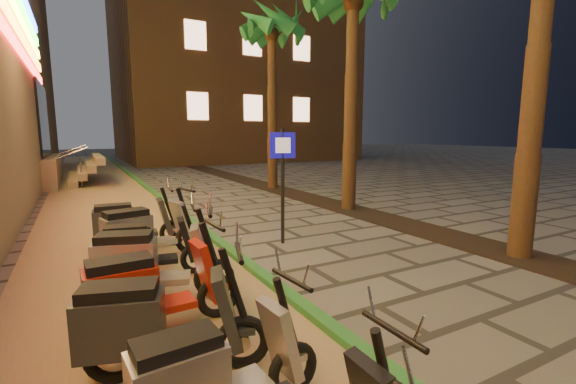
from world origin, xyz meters
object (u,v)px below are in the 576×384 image
scooter_8 (148,263)px  scooter_10 (143,232)px  scooter_11 (129,224)px  scooter_9 (145,248)px  scooter_6 (152,325)px  scooter_7 (147,290)px  pedestrian_sign (283,170)px  scooter_5 (210,374)px

scooter_8 → scooter_10: size_ratio=0.99×
scooter_8 → scooter_11: size_ratio=1.04×
scooter_9 → scooter_11: 1.68m
scooter_6 → scooter_7: scooter_7 is taller
scooter_6 → scooter_10: size_ratio=0.95×
pedestrian_sign → scooter_6: bearing=-118.2°
scooter_6 → scooter_9: (0.31, 2.56, -0.03)m
scooter_5 → scooter_6: scooter_6 is taller
scooter_9 → scooter_10: 0.81m
scooter_7 → scooter_10: size_ratio=0.96×
scooter_6 → scooter_7: (0.08, 0.82, 0.00)m
scooter_7 → scooter_9: bearing=79.5°
scooter_6 → scooter_9: scooter_6 is taller
pedestrian_sign → scooter_11: size_ratio=1.37×
scooter_8 → scooter_9: (0.09, 0.90, -0.05)m
pedestrian_sign → scooter_5: pedestrian_sign is taller
scooter_9 → scooter_10: scooter_10 is taller
scooter_5 → scooter_6: 0.90m
scooter_6 → scooter_7: size_ratio=0.99×
scooter_5 → scooter_9: 3.43m
scooter_11 → scooter_6: bearing=-90.0°
pedestrian_sign → scooter_5: 5.11m
pedestrian_sign → scooter_7: size_ratio=1.35×
scooter_7 → scooter_10: bearing=79.7°
scooter_7 → scooter_8: (0.14, 0.85, 0.02)m
scooter_9 → pedestrian_sign: bearing=24.9°
scooter_5 → scooter_7: size_ratio=0.91×
scooter_6 → scooter_10: (0.41, 3.36, 0.02)m
scooter_7 → scooter_9: (0.23, 1.74, -0.03)m
scooter_10 → scooter_7: bearing=-110.4°
pedestrian_sign → scooter_8: bearing=-135.5°
scooter_6 → scooter_8: size_ratio=0.96×
scooter_7 → pedestrian_sign: bearing=36.9°
scooter_7 → scooter_11: 3.43m
scooter_5 → scooter_6: size_ratio=0.92×
pedestrian_sign → scooter_8: size_ratio=1.31×
scooter_9 → scooter_10: (0.10, 0.80, 0.06)m
pedestrian_sign → scooter_6: (-3.05, -3.30, -0.97)m
scooter_10 → pedestrian_sign: bearing=-14.5°
scooter_8 → scooter_10: bearing=101.1°
pedestrian_sign → scooter_10: pedestrian_sign is taller
pedestrian_sign → scooter_10: 2.80m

